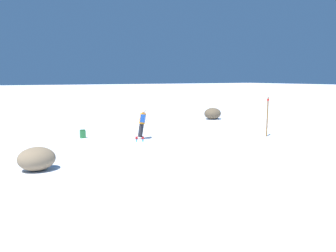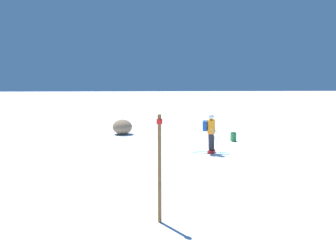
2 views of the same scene
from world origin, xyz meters
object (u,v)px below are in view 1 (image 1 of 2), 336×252
Objects in this scene: skier at (142,122)px; trail_marker at (267,115)px; spare_backpack at (83,134)px; exposed_boulder_1 at (213,114)px; exposed_boulder_0 at (37,159)px.

skier is 0.76× the size of trail_marker.
spare_backpack is 0.33× the size of exposed_boulder_1.
exposed_boulder_0 is 0.59× the size of trail_marker.
exposed_boulder_0 reaches higher than spare_backpack.
exposed_boulder_0 is 0.93× the size of exposed_boulder_1.
trail_marker is at bearing -29.16° from spare_backpack.
exposed_boulder_0 is (6.25, 3.91, -0.54)m from skier.
trail_marker reaches higher than exposed_boulder_1.
exposed_boulder_1 is 0.63× the size of trail_marker.
exposed_boulder_1 is (-12.05, -3.39, 0.24)m from spare_backpack.
exposed_boulder_1 is 8.63m from trail_marker.
spare_backpack is at bearing -119.36° from exposed_boulder_0.
exposed_boulder_0 is at bearing 56.35° from skier.
skier is at bearing -147.96° from exposed_boulder_0.
skier reaches higher than exposed_boulder_1.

